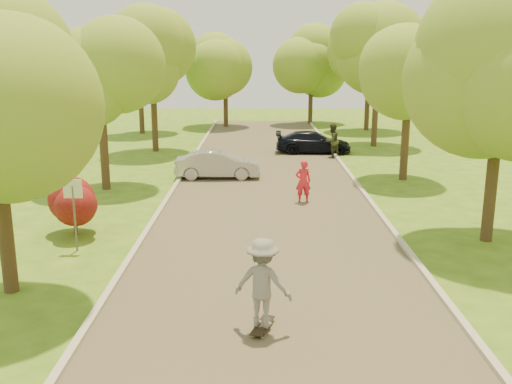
{
  "coord_description": "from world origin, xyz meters",
  "views": [
    {
      "loc": [
        -0.39,
        -12.13,
        5.72
      ],
      "look_at": [
        -0.46,
        6.11,
        1.3
      ],
      "focal_mm": 40.0,
      "sensor_mm": 36.0,
      "label": 1
    }
  ],
  "objects_px": {
    "street_sign": "(73,200)",
    "longboard": "(263,326)",
    "skateboarder": "(263,283)",
    "silver_sedan": "(218,164)",
    "person_olive": "(332,141)",
    "person_striped": "(303,181)",
    "dark_sedan": "(313,142)"
  },
  "relations": [
    {
      "from": "street_sign",
      "to": "silver_sedan",
      "type": "relative_size",
      "value": 0.55
    },
    {
      "from": "longboard",
      "to": "person_olive",
      "type": "height_order",
      "value": "person_olive"
    },
    {
      "from": "street_sign",
      "to": "silver_sedan",
      "type": "height_order",
      "value": "street_sign"
    },
    {
      "from": "street_sign",
      "to": "person_striped",
      "type": "height_order",
      "value": "street_sign"
    },
    {
      "from": "skateboarder",
      "to": "person_olive",
      "type": "height_order",
      "value": "skateboarder"
    },
    {
      "from": "dark_sedan",
      "to": "person_olive",
      "type": "xyz_separation_m",
      "value": [
        0.92,
        -1.51,
        0.32
      ]
    },
    {
      "from": "silver_sedan",
      "to": "longboard",
      "type": "relative_size",
      "value": 3.89
    },
    {
      "from": "street_sign",
      "to": "longboard",
      "type": "height_order",
      "value": "street_sign"
    },
    {
      "from": "silver_sedan",
      "to": "street_sign",
      "type": "bearing_deg",
      "value": 160.0
    },
    {
      "from": "longboard",
      "to": "person_striped",
      "type": "distance_m",
      "value": 10.93
    },
    {
      "from": "silver_sedan",
      "to": "dark_sedan",
      "type": "distance_m",
      "value": 8.77
    },
    {
      "from": "street_sign",
      "to": "silver_sedan",
      "type": "bearing_deg",
      "value": 71.24
    },
    {
      "from": "dark_sedan",
      "to": "person_striped",
      "type": "distance_m",
      "value": 11.75
    },
    {
      "from": "street_sign",
      "to": "longboard",
      "type": "bearing_deg",
      "value": -42.48
    },
    {
      "from": "dark_sedan",
      "to": "person_olive",
      "type": "bearing_deg",
      "value": -146.67
    },
    {
      "from": "longboard",
      "to": "person_striped",
      "type": "bearing_deg",
      "value": -81.51
    },
    {
      "from": "street_sign",
      "to": "dark_sedan",
      "type": "xyz_separation_m",
      "value": [
        8.68,
        17.38,
        -0.92
      ]
    },
    {
      "from": "person_striped",
      "to": "street_sign",
      "type": "bearing_deg",
      "value": 32.17
    },
    {
      "from": "silver_sedan",
      "to": "skateboarder",
      "type": "height_order",
      "value": "skateboarder"
    },
    {
      "from": "street_sign",
      "to": "dark_sedan",
      "type": "relative_size",
      "value": 0.49
    },
    {
      "from": "silver_sedan",
      "to": "dark_sedan",
      "type": "xyz_separation_m",
      "value": [
        5.18,
        7.08,
        -0.01
      ]
    },
    {
      "from": "street_sign",
      "to": "longboard",
      "type": "xyz_separation_m",
      "value": [
        5.51,
        -5.04,
        -1.46
      ]
    },
    {
      "from": "person_striped",
      "to": "skateboarder",
      "type": "bearing_deg",
      "value": 74.75
    },
    {
      "from": "dark_sedan",
      "to": "person_olive",
      "type": "distance_m",
      "value": 1.8
    },
    {
      "from": "longboard",
      "to": "person_olive",
      "type": "xyz_separation_m",
      "value": [
        4.09,
        20.92,
        0.86
      ]
    },
    {
      "from": "silver_sedan",
      "to": "person_olive",
      "type": "distance_m",
      "value": 8.26
    },
    {
      "from": "street_sign",
      "to": "person_olive",
      "type": "distance_m",
      "value": 18.56
    },
    {
      "from": "street_sign",
      "to": "person_striped",
      "type": "xyz_separation_m",
      "value": [
        7.18,
        5.73,
        -0.71
      ]
    },
    {
      "from": "street_sign",
      "to": "skateboarder",
      "type": "xyz_separation_m",
      "value": [
        5.51,
        -5.04,
        -0.48
      ]
    },
    {
      "from": "longboard",
      "to": "skateboarder",
      "type": "distance_m",
      "value": 0.98
    },
    {
      "from": "street_sign",
      "to": "skateboarder",
      "type": "height_order",
      "value": "street_sign"
    },
    {
      "from": "street_sign",
      "to": "person_olive",
      "type": "bearing_deg",
      "value": 58.84
    }
  ]
}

